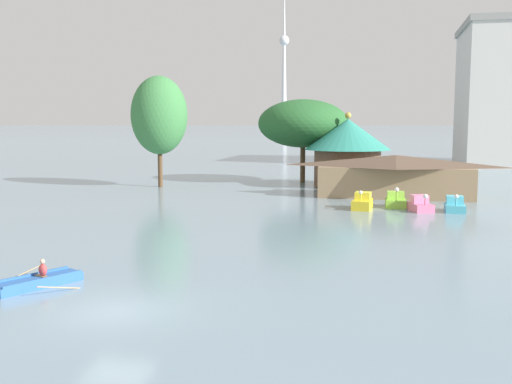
% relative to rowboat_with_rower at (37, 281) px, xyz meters
% --- Properties ---
extents(ground_plane, '(2000.00, 2000.00, 0.00)m').
position_rel_rowboat_with_rower_xyz_m(ground_plane, '(4.76, -2.40, -0.22)').
color(ground_plane, gray).
extents(rowboat_with_rower, '(3.79, 3.91, 1.20)m').
position_rel_rowboat_with_rower_xyz_m(rowboat_with_rower, '(0.00, 0.00, 0.00)').
color(rowboat_with_rower, '#2D60AD').
rests_on(rowboat_with_rower, ground).
extents(pedal_boat_yellow, '(1.68, 2.83, 1.63)m').
position_rel_rowboat_with_rower_xyz_m(pedal_boat_yellow, '(12.76, 26.03, 0.32)').
color(pedal_boat_yellow, yellow).
rests_on(pedal_boat_yellow, ground).
extents(pedal_boat_lime, '(1.71, 2.37, 1.75)m').
position_rel_rowboat_with_rower_xyz_m(pedal_boat_lime, '(15.39, 27.71, 0.29)').
color(pedal_boat_lime, '#8CCC3F').
rests_on(pedal_boat_lime, ground).
extents(pedal_boat_pink, '(2.10, 2.73, 1.48)m').
position_rel_rowboat_with_rower_xyz_m(pedal_boat_pink, '(17.25, 25.89, 0.28)').
color(pedal_boat_pink, pink).
rests_on(pedal_boat_pink, ground).
extents(pedal_boat_cyan, '(1.54, 2.42, 1.49)m').
position_rel_rowboat_with_rower_xyz_m(pedal_boat_cyan, '(19.89, 26.15, 0.26)').
color(pedal_boat_cyan, '#4CB7CC').
rests_on(pedal_boat_cyan, ground).
extents(boathouse, '(15.07, 5.90, 3.92)m').
position_rel_rowboat_with_rower_xyz_m(boathouse, '(15.43, 34.67, 1.83)').
color(boathouse, '#9E7F5B').
rests_on(boathouse, ground).
extents(green_roof_pavilion, '(9.27, 9.27, 8.02)m').
position_rel_rowboat_with_rower_xyz_m(green_roof_pavilion, '(10.47, 42.64, 3.92)').
color(green_roof_pavilion, brown).
rests_on(green_roof_pavilion, ground).
extents(shoreline_tree_tall_left, '(6.00, 6.00, 11.85)m').
position_rel_rowboat_with_rower_xyz_m(shoreline_tree_tall_left, '(-9.17, 38.00, 7.45)').
color(shoreline_tree_tall_left, brown).
rests_on(shoreline_tree_tall_left, ground).
extents(shoreline_tree_mid, '(10.30, 10.30, 9.55)m').
position_rel_rowboat_with_rower_xyz_m(shoreline_tree_mid, '(5.19, 45.93, 6.56)').
color(shoreline_tree_mid, brown).
rests_on(shoreline_tree_mid, ground).
extents(distant_broadcast_tower, '(6.17, 6.17, 117.23)m').
position_rel_rowboat_with_rower_xyz_m(distant_broadcast_tower, '(-48.06, 349.76, 49.19)').
color(distant_broadcast_tower, silver).
rests_on(distant_broadcast_tower, ground).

